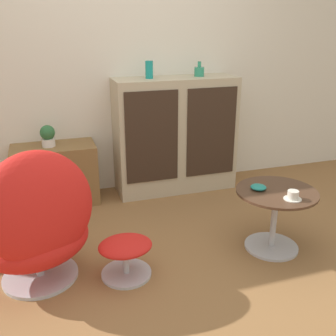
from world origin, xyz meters
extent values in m
plane|color=olive|center=(0.00, 0.00, 0.00)|extent=(12.00, 12.00, 0.00)
cube|color=silver|center=(0.00, 1.60, 1.30)|extent=(6.40, 0.06, 2.60)
cube|color=tan|center=(0.46, 1.37, 0.56)|extent=(1.19, 0.40, 1.13)
cube|color=#332319|center=(0.16, 1.16, 0.62)|extent=(0.50, 0.01, 0.86)
cube|color=#332319|center=(0.76, 1.16, 0.62)|extent=(0.50, 0.01, 0.86)
cube|color=brown|center=(-0.71, 1.38, 0.28)|extent=(0.75, 0.39, 0.56)
cylinder|color=beige|center=(-0.71, 1.18, 0.24)|extent=(0.20, 0.01, 0.20)
cylinder|color=#B7B7BC|center=(-0.90, 0.20, 0.01)|extent=(0.49, 0.49, 0.02)
cylinder|color=#B7B7BC|center=(-0.90, 0.20, 0.08)|extent=(0.06, 0.06, 0.11)
ellipsoid|color=red|center=(-0.90, 0.20, 0.30)|extent=(0.86, 0.79, 0.33)
ellipsoid|color=red|center=(-0.86, 0.08, 0.57)|extent=(0.80, 0.65, 0.74)
cylinder|color=#B7B7BC|center=(-0.34, 0.05, 0.01)|extent=(0.34, 0.34, 0.02)
cylinder|color=#B7B7BC|center=(-0.34, 0.05, 0.10)|extent=(0.04, 0.04, 0.16)
ellipsoid|color=red|center=(-0.34, 0.05, 0.22)|extent=(0.36, 0.31, 0.09)
cylinder|color=#B7B7BC|center=(0.78, 0.04, 0.01)|extent=(0.40, 0.40, 0.02)
cylinder|color=#B7B7BC|center=(0.78, 0.04, 0.24)|extent=(0.04, 0.04, 0.44)
cylinder|color=#472D1E|center=(0.78, 0.04, 0.46)|extent=(0.59, 0.59, 0.02)
cylinder|color=teal|center=(0.20, 1.37, 1.21)|extent=(0.07, 0.07, 0.16)
cylinder|color=#2D8E6B|center=(0.70, 1.37, 1.17)|extent=(0.09, 0.09, 0.09)
cylinder|color=#2D8E6B|center=(0.70, 1.37, 1.24)|extent=(0.03, 0.03, 0.05)
cylinder|color=silver|center=(-0.75, 1.38, 0.60)|extent=(0.12, 0.12, 0.07)
sphere|color=#2D6638|center=(-0.75, 1.38, 0.69)|extent=(0.13, 0.13, 0.13)
cylinder|color=silver|center=(0.80, -0.12, 0.48)|extent=(0.12, 0.12, 0.01)
cylinder|color=silver|center=(0.80, -0.12, 0.51)|extent=(0.08, 0.08, 0.06)
ellipsoid|color=#1E7A70|center=(0.66, 0.10, 0.49)|extent=(0.11, 0.11, 0.04)
camera|label=1|loc=(-0.77, -2.19, 1.62)|focal=42.00mm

